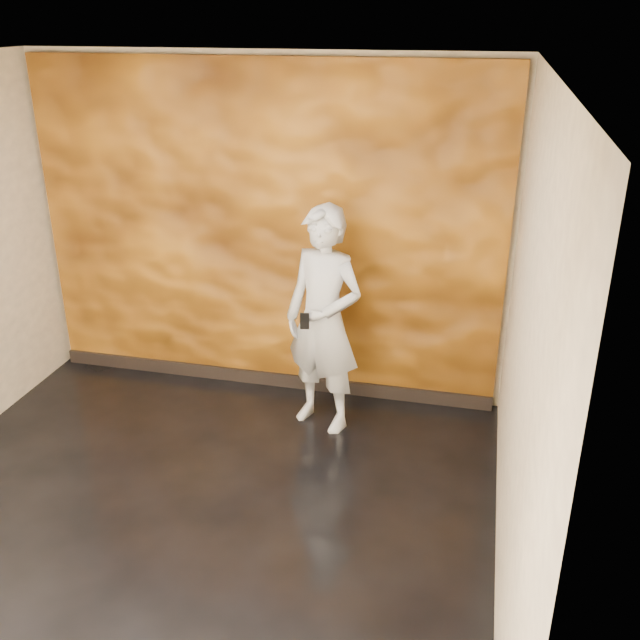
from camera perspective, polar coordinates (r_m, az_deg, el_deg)
The scene contains 5 objects.
room at distance 4.18m, azimuth -12.53°, elevation -0.47°, with size 4.02×4.02×2.81m.
feature_wall at distance 5.90m, azimuth -4.45°, elevation 6.89°, with size 3.90×0.06×2.75m, color orange.
baseboard at distance 6.37m, azimuth -4.19°, elevation -4.67°, with size 3.90×0.04×0.12m, color black.
man at distance 5.42m, azimuth 0.31°, elevation -0.05°, with size 0.65×0.43×1.79m, color #A7AEB8.
phone at distance 5.18m, azimuth -1.24°, elevation -0.09°, with size 0.07×0.01×0.13m, color black.
Camera 1 is at (1.75, -3.42, 3.06)m, focal length 40.00 mm.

